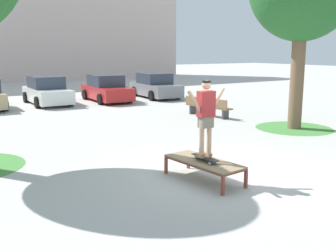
% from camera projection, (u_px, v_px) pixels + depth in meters
% --- Properties ---
extents(ground_plane, '(120.00, 120.00, 0.00)m').
position_uv_depth(ground_plane, '(220.00, 172.00, 9.51)').
color(ground_plane, '#B7B5AD').
extents(building_facade, '(32.54, 4.00, 14.48)m').
position_uv_depth(building_facade, '(19.00, 3.00, 36.93)').
color(building_facade, beige).
rests_on(building_facade, ground).
extents(skate_box, '(0.96, 1.97, 0.46)m').
position_uv_depth(skate_box, '(204.00, 163.00, 8.80)').
color(skate_box, brown).
rests_on(skate_box, ground).
extents(skateboard, '(0.22, 0.81, 0.09)m').
position_uv_depth(skateboard, '(205.00, 158.00, 8.75)').
color(skateboard, black).
rests_on(skateboard, skate_box).
extents(skater, '(1.00, 0.29, 1.69)m').
position_uv_depth(skater, '(206.00, 113.00, 8.57)').
color(skater, tan).
rests_on(skater, skateboard).
extents(grass_patch_near_right, '(2.83, 2.83, 0.01)m').
position_uv_depth(grass_patch_near_right, '(294.00, 128.00, 14.81)').
color(grass_patch_near_right, '#47893D').
rests_on(grass_patch_near_right, ground).
extents(car_white, '(1.95, 4.22, 1.50)m').
position_uv_depth(car_white, '(47.00, 91.00, 21.31)').
color(car_white, silver).
rests_on(car_white, ground).
extents(car_red, '(2.07, 4.28, 1.50)m').
position_uv_depth(car_red, '(106.00, 89.00, 22.57)').
color(car_red, red).
rests_on(car_red, ground).
extents(car_grey, '(2.18, 4.33, 1.50)m').
position_uv_depth(car_grey, '(155.00, 86.00, 24.26)').
color(car_grey, slate).
rests_on(car_grey, ground).
extents(park_bench, '(0.85, 2.44, 0.83)m').
position_uv_depth(park_bench, '(208.00, 106.00, 17.36)').
color(park_bench, brown).
rests_on(park_bench, ground).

